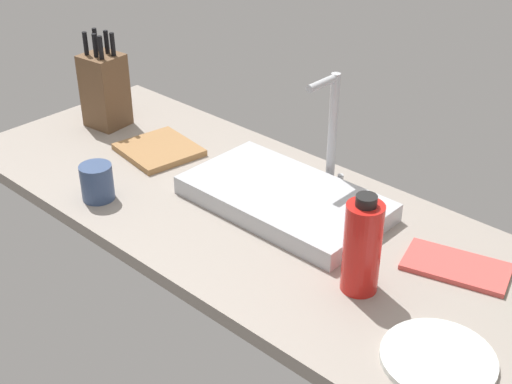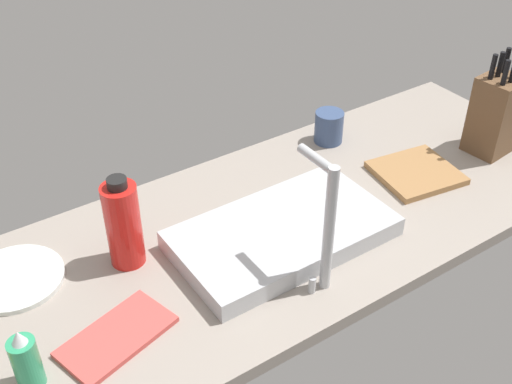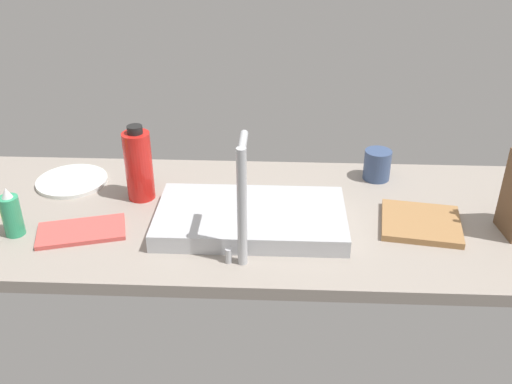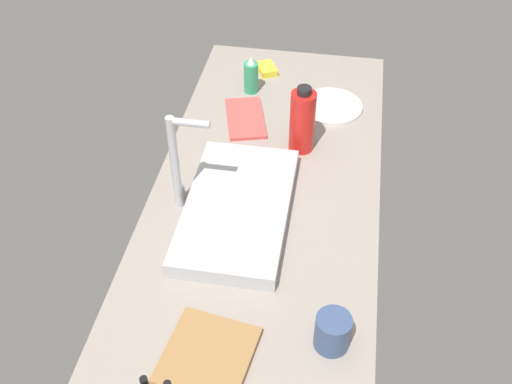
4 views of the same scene
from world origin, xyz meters
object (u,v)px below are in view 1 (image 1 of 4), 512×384
at_px(faucet, 331,125).
at_px(coffee_mug, 97,182).
at_px(cutting_board, 159,150).
at_px(water_bottle, 362,247).
at_px(sink_basin, 285,199).
at_px(dinner_plate, 438,359).
at_px(knife_block, 105,89).
at_px(dish_towel, 456,267).

relative_size(faucet, coffee_mug, 3.28).
bearing_deg(faucet, coffee_mug, -130.65).
bearing_deg(cutting_board, water_bottle, -8.86).
height_order(sink_basin, faucet, faucet).
xyz_separation_m(sink_basin, dinner_plate, (0.57, -0.22, -0.02)).
relative_size(cutting_board, water_bottle, 0.92).
height_order(cutting_board, dinner_plate, cutting_board).
height_order(knife_block, coffee_mug, knife_block).
bearing_deg(cutting_board, faucet, 20.90).
height_order(faucet, dish_towel, faucet).
distance_m(sink_basin, cutting_board, 0.47).
height_order(sink_basin, cutting_board, sink_basin).
relative_size(faucet, knife_block, 1.05).
bearing_deg(sink_basin, cutting_board, -177.68).
xyz_separation_m(dinner_plate, coffee_mug, (-0.95, -0.07, 0.04)).
xyz_separation_m(cutting_board, dinner_plate, (1.04, -0.20, -0.00)).
relative_size(water_bottle, dinner_plate, 1.05).
bearing_deg(dinner_plate, faucet, 145.30).
bearing_deg(faucet, knife_block, -167.68).
bearing_deg(knife_block, dinner_plate, -16.10).
bearing_deg(cutting_board, dinner_plate, -11.14).
relative_size(knife_block, dish_towel, 1.30).
distance_m(knife_block, coffee_mug, 0.46).
bearing_deg(coffee_mug, knife_block, 139.91).
xyz_separation_m(knife_block, dish_towel, (1.19, 0.06, -0.11)).
bearing_deg(dinner_plate, dish_towel, 112.81).
bearing_deg(cutting_board, dish_towel, 4.85).
distance_m(cutting_board, dinner_plate, 1.06).
distance_m(water_bottle, dish_towel, 0.26).
relative_size(dinner_plate, coffee_mug, 2.28).
relative_size(faucet, cutting_board, 1.49).
height_order(faucet, knife_block, faucet).
xyz_separation_m(sink_basin, coffee_mug, (-0.38, -0.29, 0.02)).
height_order(cutting_board, water_bottle, water_bottle).
relative_size(sink_basin, water_bottle, 2.25).
height_order(sink_basin, coffee_mug, coffee_mug).
bearing_deg(knife_block, coffee_mug, -46.44).
xyz_separation_m(knife_block, dinner_plate, (1.30, -0.22, -0.11)).
xyz_separation_m(knife_block, water_bottle, (1.07, -0.14, -0.01)).
bearing_deg(dinner_plate, sink_basin, 158.57).
distance_m(sink_basin, knife_block, 0.74).
relative_size(knife_block, water_bottle, 1.30).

